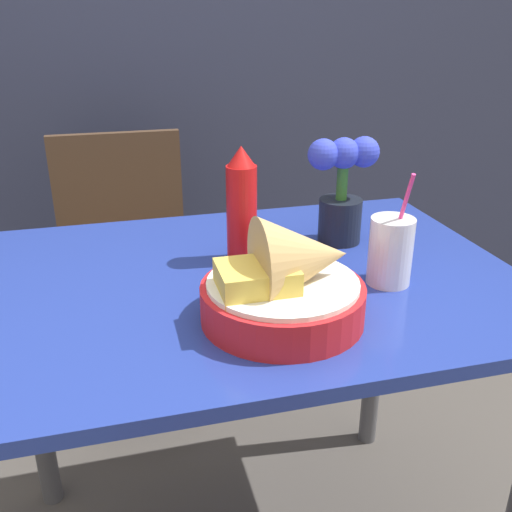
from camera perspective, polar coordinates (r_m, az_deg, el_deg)
dining_table at (r=1.10m, az=-1.26°, el=-7.48°), size 1.01×0.72×0.73m
chair_far_window at (r=1.84m, az=-13.01°, el=0.96°), size 0.40×0.40×0.84m
food_basket at (r=0.88m, az=3.28°, el=-2.76°), size 0.26×0.26×0.17m
ketchup_bottle at (r=1.08m, az=-1.44°, el=4.98°), size 0.06×0.06×0.22m
drink_cup at (r=1.03m, az=13.28°, el=0.30°), size 0.08×0.08×0.21m
flower_vase at (r=1.18m, az=8.58°, el=6.79°), size 0.15×0.09×0.22m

